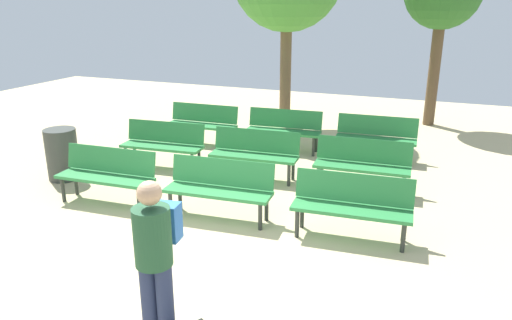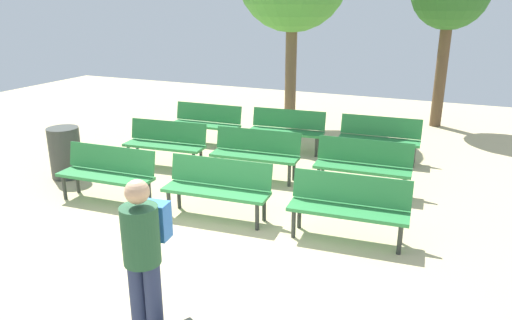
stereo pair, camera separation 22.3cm
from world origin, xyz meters
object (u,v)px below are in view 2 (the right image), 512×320
bench_r1_c2 (363,163)px  bench_r1_c1 (256,151)px  bench_r0_c0 (108,171)px  bench_r0_c2 (349,204)px  bench_r2_c1 (287,128)px  bench_r0_c1 (218,185)px  bench_r2_c0 (206,121)px  visitor_with_backpack (144,252)px  bench_r2_c2 (379,136)px  bench_r1_c0 (166,141)px  trash_bin (65,152)px

bench_r1_c2 → bench_r1_c1: bearing=-179.9°
bench_r0_c0 → bench_r1_c1: (1.77, 1.92, 0.00)m
bench_r0_c2 → bench_r2_c1: 4.12m
bench_r0_c2 → bench_r0_c1: bearing=178.4°
bench_r2_c0 → visitor_with_backpack: 6.76m
bench_r0_c1 → bench_r2_c1: 3.60m
bench_r1_c2 → visitor_with_backpack: size_ratio=0.98×
bench_r0_c0 → bench_r0_c1: same height
bench_r0_c1 → visitor_with_backpack: 2.85m
bench_r2_c2 → bench_r1_c2: bearing=-91.7°
bench_r0_c2 → bench_r1_c0: 4.27m
bench_r0_c2 → bench_r2_c2: 3.63m
bench_r0_c0 → bench_r1_c2: same height
visitor_with_backpack → bench_r1_c0: bearing=-65.1°
bench_r2_c0 → trash_bin: bearing=-115.3°
bench_r0_c0 → bench_r1_c1: size_ratio=1.00×
bench_r1_c2 → bench_r2_c1: same height
bench_r0_c1 → bench_r2_c0: (-2.09, 3.42, 0.00)m
bench_r2_c0 → trash_bin: trash_bin is taller
bench_r1_c1 → visitor_with_backpack: bearing=-83.6°
bench_r1_c1 → trash_bin: bearing=-161.6°
bench_r1_c0 → bench_r2_c2: size_ratio=1.01×
bench_r1_c2 → bench_r2_c2: size_ratio=1.00×
bench_r0_c1 → visitor_with_backpack: (0.69, -2.73, 0.43)m
bench_r0_c0 → bench_r2_c0: size_ratio=1.00×
bench_r0_c1 → bench_r1_c0: same height
bench_r1_c1 → bench_r0_c1: bearing=-89.3°
bench_r1_c1 → bench_r2_c2: bearing=41.6°
bench_r1_c1 → trash_bin: 3.48m
bench_r0_c2 → bench_r1_c2: (-0.18, 1.80, 0.00)m
bench_r1_c2 → bench_r0_c0: bearing=-154.4°
bench_r0_c2 → bench_r1_c1: bearing=136.9°
bench_r0_c1 → bench_r1_c0: 2.63m
bench_r0_c2 → bench_r2_c1: size_ratio=1.00×
bench_r1_c0 → bench_r1_c1: same height
bench_r1_c0 → bench_r1_c1: bearing=-2.1°
bench_r0_c0 → visitor_with_backpack: bearing=-47.8°
trash_bin → bench_r2_c0: bearing=66.8°
bench_r0_c2 → trash_bin: size_ratio=1.76×
bench_r1_c0 → visitor_with_backpack: visitor_with_backpack is taller
bench_r2_c2 → bench_r2_c0: bearing=-178.7°
bench_r0_c0 → bench_r1_c1: 2.61m
bench_r1_c0 → bench_r0_c0: bearing=-91.9°
bench_r0_c0 → bench_r2_c0: (-0.17, 3.56, 0.00)m
trash_bin → bench_r1_c2: bearing=15.8°
bench_r2_c0 → trash_bin: (-1.28, -2.98, -0.04)m
bench_r2_c0 → bench_r0_c0: bearing=-89.4°
trash_bin → bench_r0_c2: bearing=-3.8°
bench_r0_c2 → bench_r1_c0: size_ratio=1.00×
bench_r0_c2 → bench_r1_c1: size_ratio=1.00×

